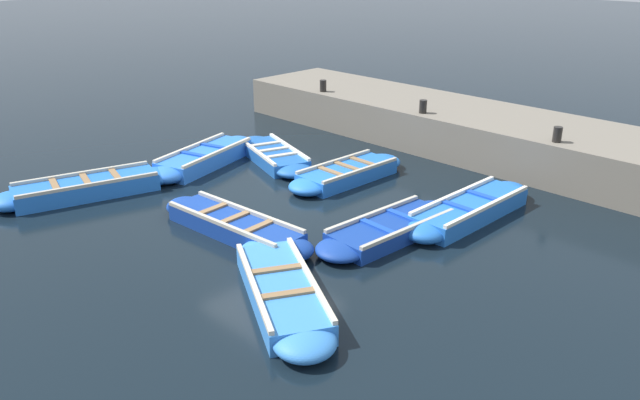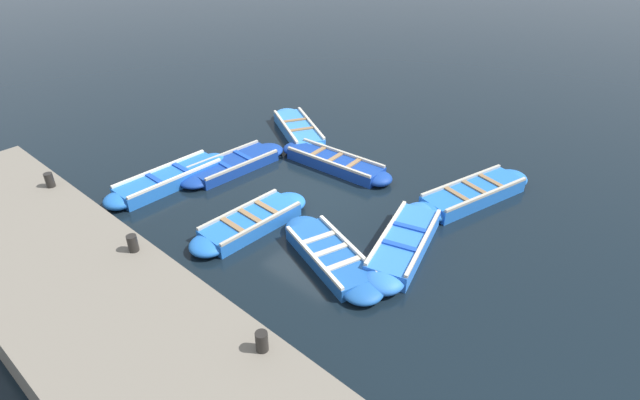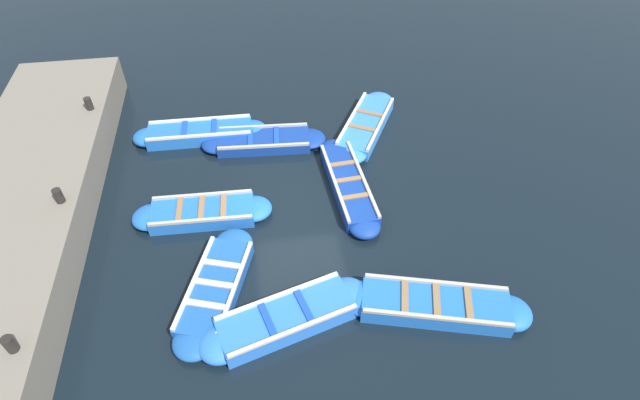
% 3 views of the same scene
% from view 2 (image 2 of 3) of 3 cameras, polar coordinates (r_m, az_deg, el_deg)
% --- Properties ---
extents(ground_plane, '(120.00, 120.00, 0.00)m').
position_cam_2_polar(ground_plane, '(13.81, -0.22, 0.92)').
color(ground_plane, black).
extents(boat_inner_gap, '(3.64, 1.18, 0.36)m').
position_cam_2_polar(boat_inner_gap, '(15.12, -9.84, 4.03)').
color(boat_inner_gap, navy).
rests_on(boat_inner_gap, ground).
extents(boat_end_of_row, '(3.46, 1.05, 0.40)m').
position_cam_2_polar(boat_end_of_row, '(12.39, -7.91, -2.53)').
color(boat_end_of_row, blue).
rests_on(boat_end_of_row, ground).
extents(boat_broadside, '(3.89, 0.96, 0.43)m').
position_cam_2_polar(boat_broadside, '(14.68, -16.84, 2.28)').
color(boat_broadside, blue).
rests_on(boat_broadside, ground).
extents(boat_drifting, '(1.96, 3.57, 0.37)m').
position_cam_2_polar(boat_drifting, '(11.23, 1.24, -6.40)').
color(boat_drifting, '#1E59AD').
rests_on(boat_drifting, ground).
extents(boat_near_quay, '(2.61, 3.72, 0.41)m').
position_cam_2_polar(boat_near_quay, '(17.13, -2.49, 8.04)').
color(boat_near_quay, '#3884E0').
rests_on(boat_near_quay, ground).
extents(boat_alongside, '(1.06, 3.90, 0.40)m').
position_cam_2_polar(boat_alongside, '(14.96, 1.71, 4.28)').
color(boat_alongside, navy).
rests_on(boat_alongside, ground).
extents(boat_centre, '(3.79, 1.88, 0.46)m').
position_cam_2_polar(boat_centre, '(11.69, 9.60, -4.92)').
color(boat_centre, blue).
rests_on(boat_centre, ground).
extents(boat_far_corner, '(4.05, 1.89, 0.44)m').
position_cam_2_polar(boat_far_corner, '(13.98, 17.11, 0.69)').
color(boat_far_corner, blue).
rests_on(boat_far_corner, ground).
extents(quay_wall, '(3.04, 13.31, 1.09)m').
position_cam_2_polar(quay_wall, '(10.55, -25.36, -10.46)').
color(quay_wall, slate).
rests_on(quay_wall, ground).
extents(bollard_north, '(0.20, 0.20, 0.35)m').
position_cam_2_polar(bollard_north, '(13.48, -28.52, 2.02)').
color(bollard_north, black).
rests_on(bollard_north, quay_wall).
extents(bollard_mid_north, '(0.20, 0.20, 0.35)m').
position_cam_2_polar(bollard_mid_north, '(10.43, -20.62, -4.65)').
color(bollard_mid_north, black).
rests_on(bollard_mid_north, quay_wall).
extents(bollard_mid_south, '(0.20, 0.20, 0.35)m').
position_cam_2_polar(bollard_mid_south, '(7.97, -6.67, -15.75)').
color(bollard_mid_south, black).
rests_on(bollard_mid_south, quay_wall).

